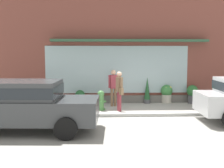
% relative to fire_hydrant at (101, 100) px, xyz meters
% --- Properties ---
extents(ground_plane, '(60.00, 60.00, 0.00)m').
position_rel_fire_hydrant_xyz_m(ground_plane, '(1.42, -1.13, -0.44)').
color(ground_plane, '#9E9B93').
extents(curb_strip, '(14.00, 0.24, 0.12)m').
position_rel_fire_hydrant_xyz_m(curb_strip, '(1.42, -1.33, -0.38)').
color(curb_strip, '#B2B2AD').
rests_on(curb_strip, ground_plane).
extents(storefront, '(14.00, 0.81, 5.49)m').
position_rel_fire_hydrant_xyz_m(storefront, '(1.41, 2.05, 2.25)').
color(storefront, brown).
rests_on(storefront, ground_plane).
extents(fire_hydrant, '(0.43, 0.40, 0.85)m').
position_rel_fire_hydrant_xyz_m(fire_hydrant, '(0.00, 0.00, 0.00)').
color(fire_hydrant, '#4C8C47').
rests_on(fire_hydrant, ground_plane).
extents(pedestrian_with_handbag, '(0.29, 0.65, 1.68)m').
position_rel_fire_hydrant_xyz_m(pedestrian_with_handbag, '(0.77, -0.29, 0.54)').
color(pedestrian_with_handbag, '#8E333D').
rests_on(pedestrian_with_handbag, ground_plane).
extents(pedestrian_passerby, '(0.47, 0.26, 1.68)m').
position_rel_fire_hydrant_xyz_m(pedestrian_passerby, '(0.59, 0.91, 0.55)').
color(pedestrian_passerby, brown).
rests_on(pedestrian_passerby, ground_plane).
extents(parked_car_dark_gray, '(4.54, 2.30, 1.59)m').
position_rel_fire_hydrant_xyz_m(parked_car_dark_gray, '(-2.44, -3.38, 0.48)').
color(parked_car_dark_gray, '#383A3D').
rests_on(parked_car_dark_gray, ground_plane).
extents(potted_plant_low_front, '(0.57, 0.57, 0.89)m').
position_rel_fire_hydrant_xyz_m(potted_plant_low_front, '(3.26, 1.75, 0.04)').
color(potted_plant_low_front, '#B7B2A3').
rests_on(potted_plant_low_front, ground_plane).
extents(potted_plant_doorstep, '(0.31, 0.31, 1.29)m').
position_rel_fire_hydrant_xyz_m(potted_plant_doorstep, '(2.27, 1.63, 0.19)').
color(potted_plant_doorstep, '#4C4C51').
rests_on(potted_plant_doorstep, ground_plane).
extents(potted_plant_window_center, '(0.55, 0.55, 0.89)m').
position_rel_fire_hydrant_xyz_m(potted_plant_window_center, '(4.48, 1.51, 0.06)').
color(potted_plant_window_center, '#4C4C51').
rests_on(potted_plant_window_center, ground_plane).
extents(potted_plant_near_hydrant, '(0.47, 0.47, 0.69)m').
position_rel_fire_hydrant_xyz_m(potted_plant_near_hydrant, '(-0.98, 1.47, -0.08)').
color(potted_plant_near_hydrant, '#33473D').
rests_on(potted_plant_near_hydrant, ground_plane).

